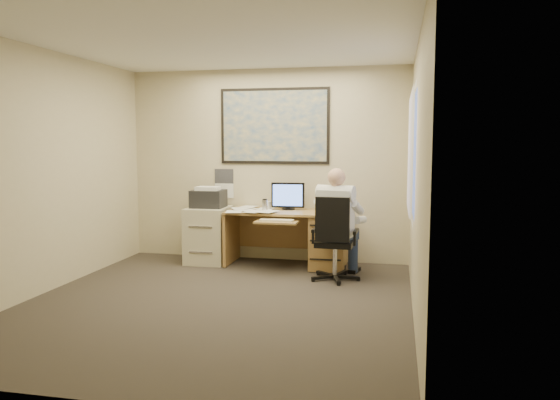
% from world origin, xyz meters
% --- Properties ---
extents(room_shell, '(4.00, 4.50, 2.70)m').
position_xyz_m(room_shell, '(0.00, 0.00, 1.35)').
color(room_shell, '#312C26').
rests_on(room_shell, ground).
extents(desk, '(1.60, 0.97, 1.11)m').
position_xyz_m(desk, '(0.70, 1.90, 0.44)').
color(desk, '#A17D45').
rests_on(desk, ground).
extents(world_map, '(1.56, 0.03, 1.06)m').
position_xyz_m(world_map, '(0.12, 2.23, 1.90)').
color(world_map, '#1E4C93').
rests_on(world_map, room_shell).
extents(wall_calendar, '(0.28, 0.01, 0.42)m').
position_xyz_m(wall_calendar, '(-0.63, 2.24, 1.08)').
color(wall_calendar, white).
rests_on(wall_calendar, room_shell).
extents(window_blinds, '(0.06, 1.40, 1.30)m').
position_xyz_m(window_blinds, '(1.97, 0.80, 1.55)').
color(window_blinds, silver).
rests_on(window_blinds, room_shell).
extents(filing_cabinet, '(0.56, 0.67, 1.06)m').
position_xyz_m(filing_cabinet, '(-0.74, 1.87, 0.46)').
color(filing_cabinet, beige).
rests_on(filing_cabinet, ground).
extents(office_chair, '(0.64, 0.64, 1.03)m').
position_xyz_m(office_chair, '(1.10, 1.19, 0.30)').
color(office_chair, black).
rests_on(office_chair, ground).
extents(person, '(0.75, 0.94, 1.36)m').
position_xyz_m(person, '(1.10, 1.27, 0.68)').
color(person, silver).
rests_on(person, office_chair).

